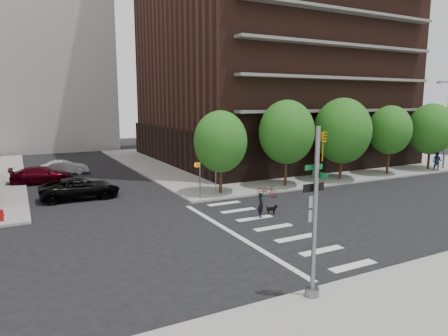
% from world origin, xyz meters
% --- Properties ---
extents(ground, '(120.00, 120.00, 0.00)m').
position_xyz_m(ground, '(0.00, 0.00, 0.00)').
color(ground, black).
rests_on(ground, ground).
extents(sidewalk_ne, '(39.00, 33.00, 0.15)m').
position_xyz_m(sidewalk_ne, '(20.50, 23.50, 0.07)').
color(sidewalk_ne, gray).
rests_on(sidewalk_ne, ground).
extents(crosswalk, '(3.85, 13.00, 0.01)m').
position_xyz_m(crosswalk, '(2.21, -0.00, 0.01)').
color(crosswalk, silver).
rests_on(crosswalk, ground).
extents(tree_a, '(4.00, 4.00, 5.90)m').
position_xyz_m(tree_a, '(4.00, 8.50, 4.04)').
color(tree_a, '#301E11').
rests_on(tree_a, sidewalk_ne).
extents(tree_b, '(4.50, 4.50, 6.65)m').
position_xyz_m(tree_b, '(10.00, 8.50, 4.54)').
color(tree_b, '#301E11').
rests_on(tree_b, sidewalk_ne).
extents(tree_c, '(5.00, 5.00, 6.80)m').
position_xyz_m(tree_c, '(16.00, 8.50, 4.45)').
color(tree_c, '#301E11').
rests_on(tree_c, sidewalk_ne).
extents(tree_d, '(4.00, 4.00, 6.20)m').
position_xyz_m(tree_d, '(22.00, 8.50, 4.34)').
color(tree_d, '#301E11').
rests_on(tree_d, sidewalk_ne).
extents(tree_e, '(4.50, 4.50, 6.35)m').
position_xyz_m(tree_e, '(28.00, 8.50, 4.25)').
color(tree_e, '#301E11').
rests_on(tree_e, sidewalk_ne).
extents(traffic_signal, '(0.90, 0.75, 6.00)m').
position_xyz_m(traffic_signal, '(-0.47, -7.49, 2.70)').
color(traffic_signal, slate).
rests_on(traffic_signal, sidewalk_s).
extents(pedestrian_signal, '(2.18, 0.67, 2.60)m').
position_xyz_m(pedestrian_signal, '(2.32, 7.92, 1.85)').
color(pedestrian_signal, slate).
rests_on(pedestrian_signal, sidewalk_ne).
extents(fire_hydrant, '(0.24, 0.24, 0.73)m').
position_xyz_m(fire_hydrant, '(-10.50, 7.80, 0.55)').
color(fire_hydrant, '#A50C0C').
rests_on(fire_hydrant, sidewalk_nw).
extents(streetlamp, '(2.14, 0.22, 9.00)m').
position_xyz_m(streetlamp, '(29.82, 8.20, 5.29)').
color(streetlamp, slate).
rests_on(streetlamp, sidewalk_ne).
extents(parked_car_black, '(2.68, 5.58, 1.54)m').
position_xyz_m(parked_car_black, '(-5.60, 12.06, 0.77)').
color(parked_car_black, black).
rests_on(parked_car_black, ground).
extents(parked_car_maroon, '(2.25, 5.15, 1.47)m').
position_xyz_m(parked_car_maroon, '(-7.71, 19.47, 0.74)').
color(parked_car_maroon, '#36010C').
rests_on(parked_car_maroon, ground).
extents(parked_car_silver, '(1.57, 4.29, 1.40)m').
position_xyz_m(parked_car_silver, '(-5.50, 23.03, 0.70)').
color(parked_car_silver, silver).
rests_on(parked_car_silver, ground).
extents(scooter, '(1.23, 1.78, 0.89)m').
position_xyz_m(scooter, '(6.86, 6.50, 0.44)').
color(scooter, maroon).
rests_on(scooter, ground).
extents(dog_walker, '(0.65, 0.53, 1.54)m').
position_xyz_m(dog_walker, '(3.43, 2.00, 0.77)').
color(dog_walker, black).
rests_on(dog_walker, ground).
extents(dog, '(0.68, 0.32, 0.56)m').
position_xyz_m(dog, '(4.43, 2.27, 0.35)').
color(dog, black).
rests_on(dog, ground).
extents(pedestrian_far, '(1.01, 0.84, 1.89)m').
position_xyz_m(pedestrian_far, '(27.89, 7.50, 1.09)').
color(pedestrian_far, '#192B4C').
rests_on(pedestrian_far, sidewalk_ne).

